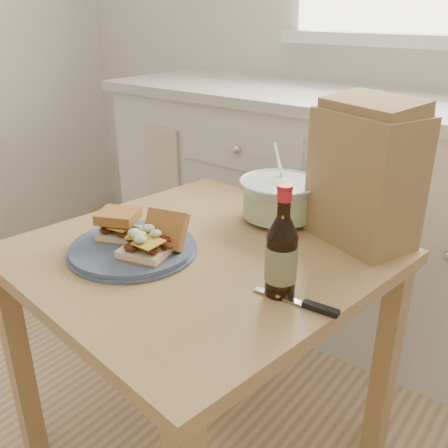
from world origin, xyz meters
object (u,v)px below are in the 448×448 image
Objects in this scene: plate at (133,249)px; paper_bag at (365,179)px; dining_table at (200,284)px; beer_bottle at (281,255)px; coleslaw_bowl at (279,201)px.

plate is 0.61m from paper_bag.
paper_bag reaches higher than dining_table.
dining_table is 2.76× the size of paper_bag.
paper_bag is (0.41, 0.41, 0.16)m from plate.
coleslaw_bowl is at bearing 121.00° from beer_bottle.
coleslaw_bowl is (0.05, 0.29, 0.16)m from dining_table.
dining_table is 3.77× the size of beer_bottle.
coleslaw_bowl is 0.68× the size of paper_bag.
dining_table is at bearing -112.34° from paper_bag.
beer_bottle is (0.39, 0.06, 0.08)m from plate.
beer_bottle is (0.27, -0.05, 0.19)m from dining_table.
paper_bag is (0.02, 0.36, 0.08)m from beer_bottle.
beer_bottle is 0.73× the size of paper_bag.
beer_bottle is at bearing -72.03° from paper_bag.
dining_table is 0.33m from beer_bottle.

